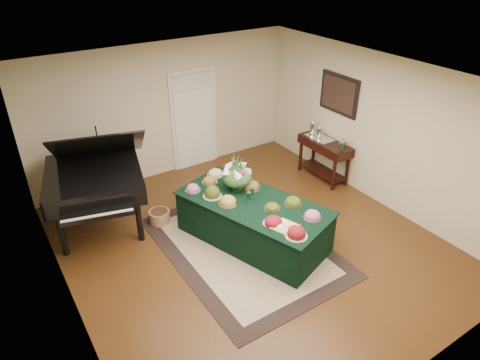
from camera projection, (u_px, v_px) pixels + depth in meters
ground at (250, 243)px, 7.00m from camera, size 6.00×6.00×0.00m
area_rug at (244, 246)px, 6.92m from camera, size 2.30×3.22×0.01m
kitchen_doorway at (194, 120)px, 8.93m from camera, size 1.05×0.07×2.10m
buffet_table at (253, 221)px, 6.89m from camera, size 1.87×2.67×0.74m
food_platters at (248, 198)px, 6.72m from camera, size 1.41×2.43×0.14m
cutting_board at (284, 225)px, 6.11m from camera, size 0.41×0.41×0.10m
green_goblets at (251, 195)px, 6.72m from camera, size 0.18×0.15×0.18m
floral_centerpiece at (237, 174)px, 6.89m from camera, size 0.50×0.50×0.50m
grand_piano at (95, 178)px, 6.98m from camera, size 1.95×2.09×1.84m
wicker_basket at (160, 217)px, 7.46m from camera, size 0.36×0.36×0.23m
mahogany_sideboard at (325, 150)px, 8.60m from camera, size 0.45×1.18×0.82m
tea_service at (317, 131)px, 8.65m from camera, size 0.34×0.58×0.30m
pink_bouquet at (343, 142)px, 8.10m from camera, size 0.17×0.17×0.22m
wall_painting at (339, 94)px, 8.15m from camera, size 0.05×0.95×0.75m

